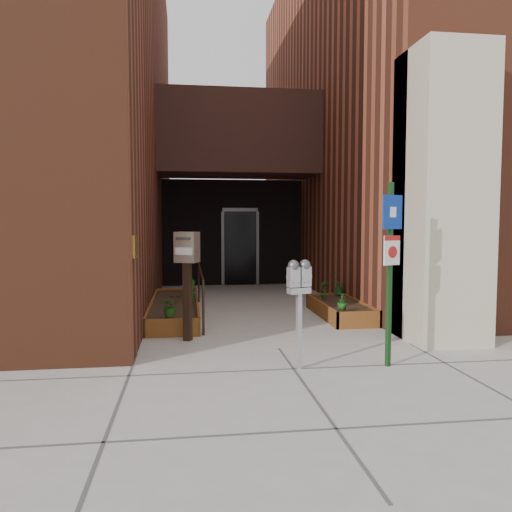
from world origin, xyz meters
name	(u,v)px	position (x,y,z in m)	size (l,w,h in m)	color
ground	(279,349)	(0.00, 0.00, 0.00)	(80.00, 80.00, 0.00)	#9E9991
architecture	(227,106)	(-0.18, 6.89, 4.98)	(20.00, 14.60, 10.00)	brown
planter_left	(175,309)	(-1.55, 2.70, 0.13)	(0.90, 3.60, 0.30)	brown
planter_right	(340,310)	(1.60, 2.20, 0.13)	(0.80, 2.20, 0.30)	brown
handrail	(201,278)	(-1.05, 2.65, 0.75)	(0.04, 3.34, 0.90)	black
parking_meter	(299,285)	(0.07, -0.99, 1.06)	(0.32, 0.20, 1.37)	#B1B1B3
sign_post	(391,254)	(1.22, -1.04, 1.42)	(0.30, 0.14, 2.32)	#153C18
payment_dropbox	(187,262)	(-1.30, 0.68, 1.21)	(0.40, 0.36, 1.67)	black
shrub_left_a	(170,306)	(-1.58, 1.10, 0.48)	(0.32, 0.32, 0.35)	#1F5117
shrub_left_b	(190,290)	(-1.25, 2.64, 0.50)	(0.23, 0.23, 0.41)	#18541A
shrub_left_c	(189,289)	(-1.27, 3.08, 0.47)	(0.19, 0.19, 0.35)	#19581B
shrub_left_d	(190,286)	(-1.25, 3.44, 0.48)	(0.19, 0.19, 0.36)	#18551D
shrub_right_a	(342,301)	(1.35, 1.30, 0.45)	(0.17, 0.17, 0.30)	#195217
shrub_right_b	(324,289)	(1.39, 2.59, 0.48)	(0.19, 0.19, 0.36)	#1F4E16
shrub_right_c	(339,287)	(1.85, 3.10, 0.46)	(0.28, 0.28, 0.31)	#19581D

